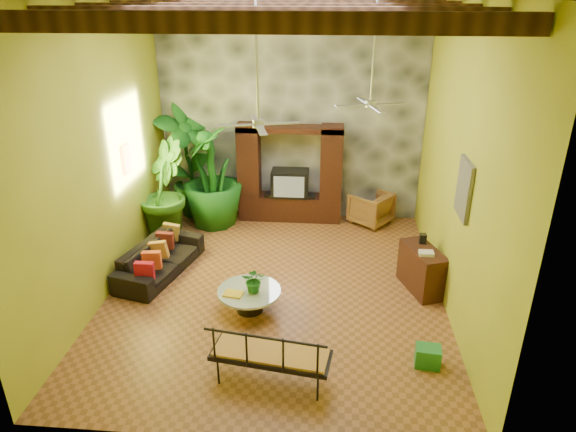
# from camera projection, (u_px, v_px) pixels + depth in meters

# --- Properties ---
(ground) EXTENTS (7.00, 7.00, 0.00)m
(ground) POSITION_uv_depth(u_px,v_px,m) (276.00, 288.00, 9.50)
(ground) COLOR brown
(ground) RESTS_ON ground
(back_wall) EXTENTS (6.00, 0.02, 5.00)m
(back_wall) POSITION_uv_depth(u_px,v_px,m) (291.00, 112.00, 11.66)
(back_wall) COLOR #A6A926
(back_wall) RESTS_ON ground
(left_wall) EXTENTS (0.02, 7.00, 5.00)m
(left_wall) POSITION_uv_depth(u_px,v_px,m) (99.00, 155.00, 8.71)
(left_wall) COLOR #A6A926
(left_wall) RESTS_ON ground
(right_wall) EXTENTS (0.02, 7.00, 5.00)m
(right_wall) POSITION_uv_depth(u_px,v_px,m) (460.00, 164.00, 8.24)
(right_wall) COLOR #A6A926
(right_wall) RESTS_ON ground
(stone_accent_wall) EXTENTS (5.98, 0.10, 4.98)m
(stone_accent_wall) POSITION_uv_depth(u_px,v_px,m) (291.00, 113.00, 11.60)
(stone_accent_wall) COLOR #3C3F44
(stone_accent_wall) RESTS_ON ground
(ceiling_beams) EXTENTS (5.95, 5.36, 0.22)m
(ceiling_beams) POSITION_uv_depth(u_px,v_px,m) (273.00, 11.00, 7.54)
(ceiling_beams) COLOR #371E11
(ceiling_beams) RESTS_ON ceiling
(entertainment_center) EXTENTS (2.40, 0.55, 2.30)m
(entertainment_center) POSITION_uv_depth(u_px,v_px,m) (290.00, 181.00, 11.95)
(entertainment_center) COLOR black
(entertainment_center) RESTS_ON ground
(ceiling_fan_front) EXTENTS (1.28, 1.28, 1.86)m
(ceiling_fan_front) POSITION_uv_depth(u_px,v_px,m) (258.00, 110.00, 7.76)
(ceiling_fan_front) COLOR #AFB0B4
(ceiling_fan_front) RESTS_ON ceiling
(ceiling_fan_back) EXTENTS (1.28, 1.28, 1.86)m
(ceiling_fan_back) POSITION_uv_depth(u_px,v_px,m) (371.00, 92.00, 9.07)
(ceiling_fan_back) COLOR #AFB0B4
(ceiling_fan_back) RESTS_ON ceiling
(wall_art_mask) EXTENTS (0.06, 0.32, 0.55)m
(wall_art_mask) POSITION_uv_depth(u_px,v_px,m) (126.00, 159.00, 9.78)
(wall_art_mask) COLOR gold
(wall_art_mask) RESTS_ON left_wall
(wall_art_painting) EXTENTS (0.06, 0.70, 0.90)m
(wall_art_painting) POSITION_uv_depth(u_px,v_px,m) (464.00, 189.00, 7.78)
(wall_art_painting) COLOR #276992
(wall_art_painting) RESTS_ON right_wall
(sofa) EXTENTS (1.32, 2.24, 0.61)m
(sofa) POSITION_uv_depth(u_px,v_px,m) (160.00, 259.00, 9.90)
(sofa) COLOR black
(sofa) RESTS_ON ground
(wicker_armchair) EXTENTS (1.17, 1.16, 0.76)m
(wicker_armchair) POSITION_uv_depth(u_px,v_px,m) (371.00, 208.00, 11.97)
(wicker_armchair) COLOR olive
(wicker_armchair) RESTS_ON ground
(tall_plant_a) EXTENTS (1.74, 1.72, 2.77)m
(tall_plant_a) POSITION_uv_depth(u_px,v_px,m) (188.00, 161.00, 11.98)
(tall_plant_a) COLOR #185D1C
(tall_plant_a) RESTS_ON ground
(tall_plant_b) EXTENTS (1.20, 1.38, 2.20)m
(tall_plant_b) POSITION_uv_depth(u_px,v_px,m) (163.00, 191.00, 11.01)
(tall_plant_b) COLOR #2D6A1C
(tall_plant_b) RESTS_ON ground
(tall_plant_c) EXTENTS (1.50, 1.50, 2.43)m
(tall_plant_c) POSITION_uv_depth(u_px,v_px,m) (212.00, 175.00, 11.60)
(tall_plant_c) COLOR #1B671B
(tall_plant_c) RESTS_ON ground
(coffee_table) EXTENTS (1.08, 1.08, 0.40)m
(coffee_table) POSITION_uv_depth(u_px,v_px,m) (249.00, 297.00, 8.76)
(coffee_table) COLOR black
(coffee_table) RESTS_ON ground
(centerpiece_plant) EXTENTS (0.40, 0.35, 0.44)m
(centerpiece_plant) POSITION_uv_depth(u_px,v_px,m) (254.00, 280.00, 8.58)
(centerpiece_plant) COLOR #1F671B
(centerpiece_plant) RESTS_ON coffee_table
(yellow_tray) EXTENTS (0.34, 0.27, 0.03)m
(yellow_tray) POSITION_uv_depth(u_px,v_px,m) (233.00, 294.00, 8.57)
(yellow_tray) COLOR yellow
(yellow_tray) RESTS_ON coffee_table
(iron_bench) EXTENTS (1.72, 0.84, 0.57)m
(iron_bench) POSITION_uv_depth(u_px,v_px,m) (270.00, 354.00, 6.99)
(iron_bench) COLOR black
(iron_bench) RESTS_ON ground
(side_console) EXTENTS (0.79, 1.13, 0.82)m
(side_console) POSITION_uv_depth(u_px,v_px,m) (422.00, 269.00, 9.32)
(side_console) COLOR #321E0F
(side_console) RESTS_ON ground
(green_bin) EXTENTS (0.39, 0.31, 0.32)m
(green_bin) POSITION_uv_depth(u_px,v_px,m) (428.00, 356.00, 7.52)
(green_bin) COLOR #1E7326
(green_bin) RESTS_ON ground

